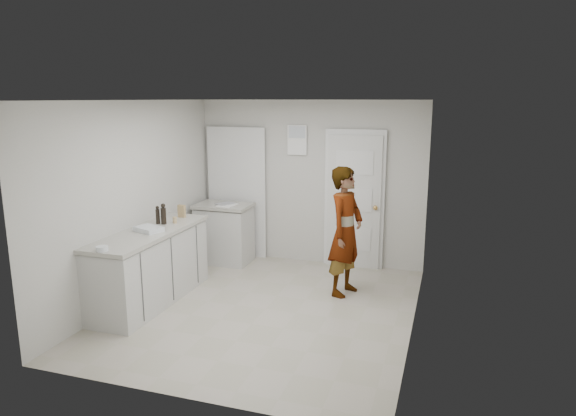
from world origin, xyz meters
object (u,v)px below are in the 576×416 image
(cake_mix_box, at_px, (182,211))
(egg_bowl, at_px, (102,249))
(oil_cruet_b, at_px, (158,215))
(person, at_px, (346,231))
(baking_dish, at_px, (149,229))
(spice_jar, at_px, (175,220))
(oil_cruet_a, at_px, (163,214))

(cake_mix_box, distance_m, egg_bowl, 1.67)
(oil_cruet_b, bearing_deg, person, 16.32)
(egg_bowl, bearing_deg, oil_cruet_b, 93.89)
(person, relative_size, egg_bowl, 12.90)
(cake_mix_box, distance_m, baking_dish, 0.81)
(spice_jar, xyz_separation_m, oil_cruet_a, (-0.11, -0.09, 0.09))
(cake_mix_box, distance_m, oil_cruet_a, 0.42)
(person, bearing_deg, spice_jar, 121.31)
(oil_cruet_a, relative_size, baking_dish, 0.71)
(oil_cruet_a, bearing_deg, baking_dish, -86.72)
(person, relative_size, oil_cruet_b, 7.04)
(oil_cruet_b, xyz_separation_m, egg_bowl, (0.08, -1.24, -0.09))
(person, xyz_separation_m, cake_mix_box, (-2.23, -0.25, 0.17))
(cake_mix_box, relative_size, oil_cruet_a, 0.63)
(person, relative_size, baking_dish, 4.34)
(person, distance_m, spice_jar, 2.23)
(cake_mix_box, distance_m, spice_jar, 0.34)
(person, xyz_separation_m, oil_cruet_b, (-2.33, -0.68, 0.20))
(spice_jar, height_order, oil_cruet_a, oil_cruet_a)
(spice_jar, relative_size, oil_cruet_b, 0.35)
(oil_cruet_a, bearing_deg, egg_bowl, -89.73)
(oil_cruet_a, bearing_deg, oil_cruet_b, -170.74)
(person, distance_m, oil_cruet_a, 2.36)
(person, distance_m, oil_cruet_b, 2.44)
(person, distance_m, baking_dish, 2.47)
(oil_cruet_a, height_order, oil_cruet_b, oil_cruet_a)
(person, distance_m, cake_mix_box, 2.25)
(oil_cruet_b, xyz_separation_m, baking_dish, (0.10, -0.37, -0.09))
(person, bearing_deg, cake_mix_box, 112.55)
(baking_dish, bearing_deg, cake_mix_box, 89.65)
(oil_cruet_a, bearing_deg, cake_mix_box, 86.31)
(egg_bowl, bearing_deg, cake_mix_box, 89.27)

